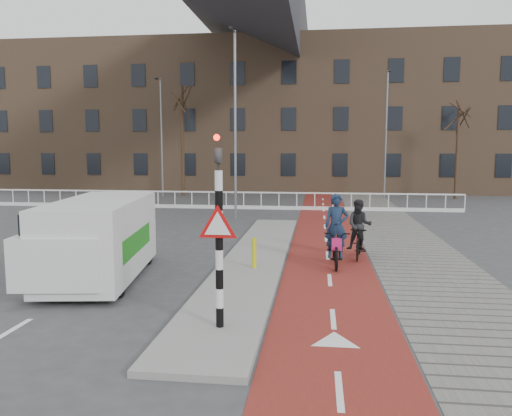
# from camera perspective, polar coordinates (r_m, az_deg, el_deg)

# --- Properties ---
(ground) EXTENTS (120.00, 120.00, 0.00)m
(ground) POSITION_cam_1_polar(r_m,az_deg,el_deg) (11.31, 0.90, -10.62)
(ground) COLOR #38383A
(ground) RESTS_ON ground
(bike_lane) EXTENTS (2.50, 60.00, 0.01)m
(bike_lane) POSITION_cam_1_polar(r_m,az_deg,el_deg) (21.01, 7.94, -2.55)
(bike_lane) COLOR maroon
(bike_lane) RESTS_ON ground
(sidewalk) EXTENTS (3.00, 60.00, 0.01)m
(sidewalk) POSITION_cam_1_polar(r_m,az_deg,el_deg) (21.24, 15.52, -2.63)
(sidewalk) COLOR slate
(sidewalk) RESTS_ON ground
(curb_island) EXTENTS (1.80, 16.00, 0.12)m
(curb_island) POSITION_cam_1_polar(r_m,az_deg,el_deg) (15.22, -0.10, -5.84)
(curb_island) COLOR gray
(curb_island) RESTS_ON ground
(traffic_signal) EXTENTS (0.80, 0.80, 3.68)m
(traffic_signal) POSITION_cam_1_polar(r_m,az_deg,el_deg) (9.00, -4.27, -2.14)
(traffic_signal) COLOR black
(traffic_signal) RESTS_ON curb_island
(bollard) EXTENTS (0.12, 0.12, 0.83)m
(bollard) POSITION_cam_1_polar(r_m,az_deg,el_deg) (13.79, -0.21, -5.15)
(bollard) COLOR #CAC60B
(bollard) RESTS_ON curb_island
(cyclist_near) EXTENTS (0.73, 2.03, 2.09)m
(cyclist_near) POSITION_cam_1_polar(r_m,az_deg,el_deg) (14.61, 9.14, -3.85)
(cyclist_near) COLOR black
(cyclist_near) RESTS_ON bike_lane
(cyclist_far) EXTENTS (0.85, 1.73, 1.82)m
(cyclist_far) POSITION_cam_1_polar(r_m,az_deg,el_deg) (15.77, 11.70, -2.92)
(cyclist_far) COLOR black
(cyclist_far) RESTS_ON bike_lane
(van) EXTENTS (2.60, 5.07, 2.08)m
(van) POSITION_cam_1_polar(r_m,az_deg,el_deg) (13.57, -17.31, -3.23)
(van) COLOR silver
(van) RESTS_ON ground
(railing) EXTENTS (28.00, 0.10, 0.99)m
(railing) POSITION_cam_1_polar(r_m,az_deg,el_deg) (28.58, -5.40, 0.55)
(railing) COLOR silver
(railing) RESTS_ON ground
(townhouse_row) EXTENTS (46.00, 10.00, 15.90)m
(townhouse_row) POSITION_cam_1_polar(r_m,az_deg,el_deg) (43.17, 1.56, 12.65)
(townhouse_row) COLOR #7F6047
(townhouse_row) RESTS_ON ground
(tree_mid) EXTENTS (0.26, 0.26, 7.82)m
(tree_mid) POSITION_cam_1_polar(r_m,az_deg,el_deg) (36.56, -8.40, 7.52)
(tree_mid) COLOR #2F2015
(tree_mid) RESTS_ON ground
(tree_right) EXTENTS (0.21, 0.21, 6.36)m
(tree_right) POSITION_cam_1_polar(r_m,az_deg,el_deg) (36.49, 22.00, 5.96)
(tree_right) COLOR #2F2015
(tree_right) RESTS_ON ground
(streetlight_near) EXTENTS (0.12, 0.12, 8.88)m
(streetlight_near) POSITION_cam_1_polar(r_m,az_deg,el_deg) (24.09, -2.38, 9.28)
(streetlight_near) COLOR slate
(streetlight_near) RESTS_ON ground
(streetlight_left) EXTENTS (0.12, 0.12, 8.26)m
(streetlight_left) POSITION_cam_1_polar(r_m,az_deg,el_deg) (36.08, -10.72, 7.83)
(streetlight_left) COLOR slate
(streetlight_left) RESTS_ON ground
(streetlight_right) EXTENTS (0.12, 0.12, 8.64)m
(streetlight_right) POSITION_cam_1_polar(r_m,az_deg,el_deg) (35.57, 14.64, 8.06)
(streetlight_right) COLOR slate
(streetlight_right) RESTS_ON ground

